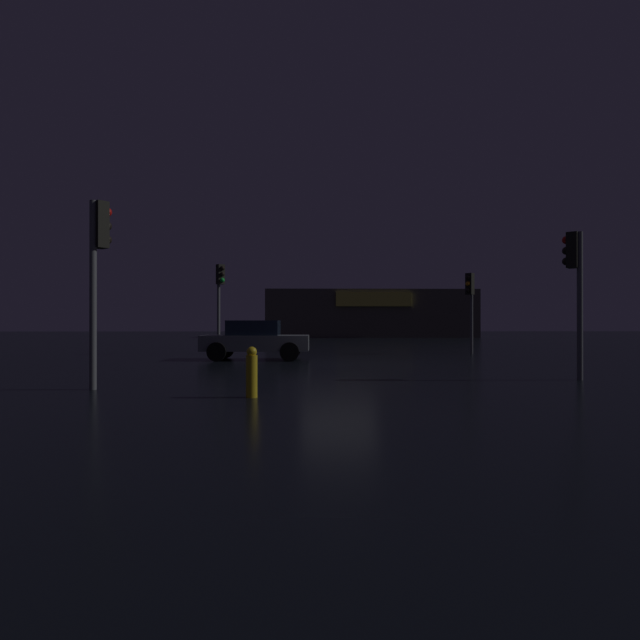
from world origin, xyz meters
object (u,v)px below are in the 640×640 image
traffic_signal_cross_left (470,294)px  store_building (368,314)px  traffic_signal_opposite (98,256)px  car_near (255,339)px  traffic_signal_main (575,274)px  fire_hydrant (252,372)px  traffic_signal_cross_right (220,290)px

traffic_signal_cross_left → store_building: bearing=93.0°
traffic_signal_opposite → car_near: traffic_signal_opposite is taller
traffic_signal_opposite → traffic_signal_cross_left: 16.96m
traffic_signal_main → traffic_signal_opposite: traffic_signal_opposite is taller
store_building → car_near: 31.53m
store_building → fire_hydrant: 41.24m
traffic_signal_cross_right → car_near: (1.93, -3.68, -2.07)m
traffic_signal_cross_right → fire_hydrant: size_ratio=4.11×
store_building → traffic_signal_main: size_ratio=5.16×
traffic_signal_opposite → fire_hydrant: traffic_signal_opposite is taller
store_building → traffic_signal_main: (0.81, -37.69, 0.48)m
traffic_signal_opposite → car_near: bearing=73.8°
store_building → traffic_signal_main: bearing=-88.8°
traffic_signal_opposite → store_building: bearing=75.2°
store_building → fire_hydrant: bearing=-99.7°
store_building → fire_hydrant: store_building is taller
traffic_signal_opposite → car_near: size_ratio=1.00×
traffic_signal_cross_left → traffic_signal_cross_right: traffic_signal_cross_right is taller
traffic_signal_cross_right → car_near: 4.64m
store_building → traffic_signal_cross_left: bearing=-87.0°
traffic_signal_main → traffic_signal_opposite: bearing=-172.0°
traffic_signal_main → traffic_signal_cross_right: size_ratio=0.92×
car_near → fire_hydrant: size_ratio=4.16×
traffic_signal_cross_right → store_building: bearing=70.0°
traffic_signal_main → traffic_signal_cross_left: (0.63, 10.61, 0.03)m
traffic_signal_main → traffic_signal_cross_left: traffic_signal_main is taller
traffic_signal_cross_left → fire_hydrant: bearing=-121.8°
traffic_signal_cross_right → car_near: size_ratio=0.99×
traffic_signal_main → traffic_signal_cross_right: bearing=134.2°
traffic_signal_main → traffic_signal_opposite: (-11.16, -1.58, 0.21)m
traffic_signal_cross_left → car_near: 10.05m
store_building → traffic_signal_opposite: (-10.36, -39.27, 0.69)m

